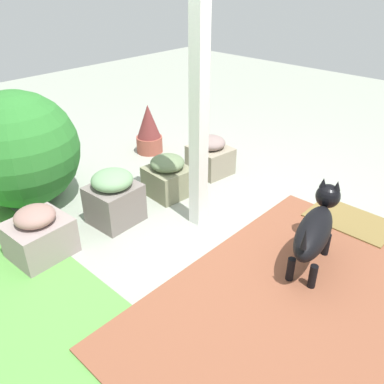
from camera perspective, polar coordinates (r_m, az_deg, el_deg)
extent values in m
plane|color=#989E8F|center=(3.36, 2.66, -5.31)|extent=(12.00, 12.00, 0.00)
cube|color=brown|center=(2.74, 17.18, -16.47)|extent=(1.80, 2.40, 0.02)
cube|color=white|center=(2.95, 1.04, 15.79)|extent=(0.11, 0.11, 2.43)
cube|color=gray|center=(4.21, 2.61, 4.63)|extent=(0.45, 0.40, 0.28)
ellipsoid|color=gray|center=(4.14, 2.67, 7.06)|extent=(0.31, 0.31, 0.14)
cube|color=gray|center=(3.80, -3.45, 1.55)|extent=(0.41, 0.40, 0.27)
ellipsoid|color=#667954|center=(3.71, -3.54, 4.17)|extent=(0.32, 0.32, 0.14)
cube|color=slate|center=(3.44, -10.98, -1.65)|extent=(0.39, 0.41, 0.34)
ellipsoid|color=gray|center=(3.32, -11.35, 1.71)|extent=(0.34, 0.34, 0.16)
cube|color=gray|center=(3.21, -20.90, -6.18)|extent=(0.41, 0.45, 0.29)
ellipsoid|color=#967066|center=(3.11, -21.54, -3.23)|extent=(0.30, 0.30, 0.13)
sphere|color=#2B732B|center=(3.82, -23.37, 5.55)|extent=(1.03, 1.03, 1.03)
cylinder|color=#A24F3F|center=(4.73, -6.08, 6.80)|extent=(0.30, 0.30, 0.19)
cone|color=maroon|center=(4.63, -6.27, 10.05)|extent=(0.27, 0.27, 0.38)
ellipsoid|color=black|center=(2.90, 16.96, -5.55)|extent=(0.37, 0.68, 0.24)
sphere|color=black|center=(3.17, 18.84, -0.55)|extent=(0.18, 0.18, 0.18)
cone|color=black|center=(3.13, 18.25, 1.29)|extent=(0.05, 0.05, 0.08)
cone|color=black|center=(3.12, 20.04, 0.85)|extent=(0.05, 0.05, 0.08)
cylinder|color=black|center=(3.19, 15.94, -6.51)|extent=(0.05, 0.05, 0.20)
cylinder|color=black|center=(3.18, 18.58, -7.21)|extent=(0.05, 0.05, 0.20)
cylinder|color=black|center=(2.88, 13.87, -10.78)|extent=(0.05, 0.05, 0.20)
cylinder|color=black|center=(2.86, 16.83, -11.58)|extent=(0.05, 0.05, 0.20)
cone|color=black|center=(2.56, 15.79, -6.42)|extent=(0.04, 0.04, 0.15)
cube|color=olive|center=(3.69, 21.59, -3.83)|extent=(0.69, 0.44, 0.03)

